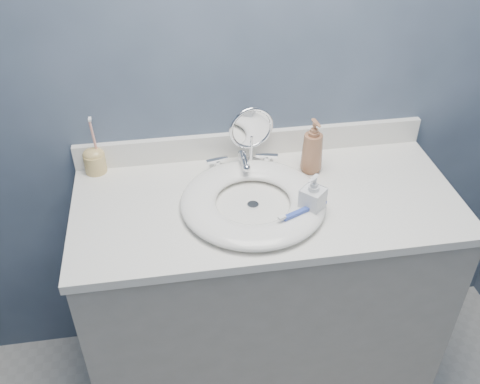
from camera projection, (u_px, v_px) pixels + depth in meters
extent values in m
cube|color=#414E62|center=(253.00, 68.00, 1.71)|extent=(2.20, 0.02, 2.40)
cube|color=#A59F97|center=(263.00, 296.00, 1.96)|extent=(1.20, 0.55, 0.85)
cube|color=white|center=(267.00, 202.00, 1.70)|extent=(1.22, 0.57, 0.03)
cube|color=white|center=(252.00, 143.00, 1.87)|extent=(1.22, 0.02, 0.09)
cylinder|color=silver|center=(253.00, 205.00, 1.66)|extent=(0.04, 0.04, 0.01)
cube|color=silver|center=(242.00, 167.00, 1.82)|extent=(0.22, 0.05, 0.01)
cylinder|color=silver|center=(242.00, 160.00, 1.80)|extent=(0.03, 0.03, 0.06)
cylinder|color=silver|center=(244.00, 160.00, 1.75)|extent=(0.02, 0.09, 0.02)
sphere|color=silver|center=(247.00, 168.00, 1.72)|extent=(0.03, 0.03, 0.03)
cylinder|color=silver|center=(217.00, 165.00, 1.80)|extent=(0.02, 0.02, 0.03)
cube|color=silver|center=(217.00, 160.00, 1.79)|extent=(0.08, 0.03, 0.01)
cylinder|color=silver|center=(267.00, 161.00, 1.82)|extent=(0.02, 0.02, 0.03)
cube|color=silver|center=(267.00, 156.00, 1.81)|extent=(0.08, 0.03, 0.01)
cylinder|color=silver|center=(251.00, 165.00, 1.83)|extent=(0.09, 0.09, 0.01)
cylinder|color=silver|center=(251.00, 151.00, 1.80)|extent=(0.01, 0.01, 0.11)
torus|color=silver|center=(251.00, 128.00, 1.75)|extent=(0.15, 0.04, 0.15)
cylinder|color=white|center=(251.00, 128.00, 1.75)|extent=(0.13, 0.03, 0.13)
imported|color=#996445|center=(313.00, 146.00, 1.76)|extent=(0.08, 0.09, 0.19)
imported|color=silver|center=(313.00, 196.00, 1.58)|extent=(0.09, 0.09, 0.14)
cylinder|color=tan|center=(95.00, 163.00, 1.79)|extent=(0.07, 0.07, 0.07)
ellipsoid|color=tan|center=(93.00, 155.00, 1.77)|extent=(0.07, 0.06, 0.04)
cylinder|color=#FAA08E|center=(94.00, 138.00, 1.73)|extent=(0.01, 0.02, 0.14)
cube|color=white|center=(90.00, 119.00, 1.68)|extent=(0.01, 0.02, 0.01)
cube|color=#324CB3|center=(305.00, 210.00, 1.57)|extent=(0.15, 0.08, 0.01)
cube|color=white|center=(282.00, 218.00, 1.53)|extent=(0.03, 0.02, 0.01)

